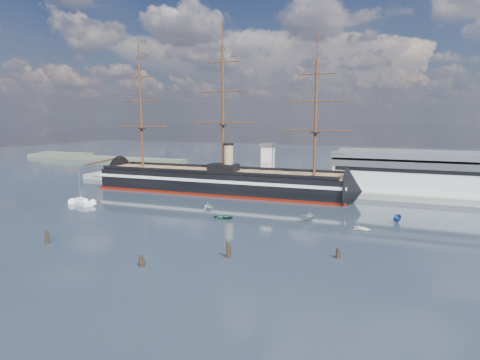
% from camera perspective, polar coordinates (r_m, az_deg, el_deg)
% --- Properties ---
extents(ground, '(600.00, 600.00, 0.00)m').
position_cam_1_polar(ground, '(120.11, -2.53, -3.71)').
color(ground, '#1A222C').
rests_on(ground, ground).
extents(quay, '(180.00, 18.00, 2.00)m').
position_cam_1_polar(quay, '(149.87, 6.83, -1.30)').
color(quay, slate).
rests_on(quay, ground).
extents(warehouse, '(63.00, 21.00, 11.60)m').
position_cam_1_polar(warehouse, '(147.37, 25.59, 0.89)').
color(warehouse, '#B7BABC').
rests_on(warehouse, ground).
extents(quay_tower, '(5.00, 5.00, 15.00)m').
position_cam_1_polar(quay_tower, '(147.74, 3.97, 2.42)').
color(quay_tower, silver).
rests_on(quay_tower, ground).
extents(shoreline, '(120.00, 10.00, 4.00)m').
position_cam_1_polar(shoreline, '(277.30, -20.51, 3.04)').
color(shoreline, '#3F4C38').
rests_on(shoreline, ground).
extents(warship, '(113.15, 19.33, 53.94)m').
position_cam_1_polar(warship, '(142.53, -3.73, -0.12)').
color(warship, black).
rests_on(warship, ground).
extents(sailboat, '(8.93, 5.47, 13.76)m').
position_cam_1_polar(sailboat, '(130.97, -21.55, -2.88)').
color(sailboat, white).
rests_on(sailboat, ground).
extents(motorboat_b, '(1.57, 3.27, 1.48)m').
position_cam_1_polar(motorboat_b, '(104.89, -2.31, -5.52)').
color(motorboat_b, '#235D47').
rests_on(motorboat_b, ground).
extents(motorboat_c, '(6.60, 4.28, 2.48)m').
position_cam_1_polar(motorboat_c, '(103.54, 9.56, -5.82)').
color(motorboat_c, slate).
rests_on(motorboat_c, ground).
extents(motorboat_d, '(5.38, 6.22, 2.13)m').
position_cam_1_polar(motorboat_d, '(116.11, -4.58, -4.15)').
color(motorboat_d, silver).
rests_on(motorboat_d, ground).
extents(motorboat_e, '(2.56, 3.04, 1.34)m').
position_cam_1_polar(motorboat_e, '(97.96, 17.13, -6.92)').
color(motorboat_e, white).
rests_on(motorboat_e, ground).
extents(motorboat_f, '(5.79, 2.46, 2.26)m').
position_cam_1_polar(motorboat_f, '(108.01, 21.44, -5.70)').
color(motorboat_f, navy).
rests_on(motorboat_f, ground).
extents(piling_near_left, '(0.64, 0.64, 3.37)m').
position_cam_1_polar(piling_near_left, '(93.55, -25.74, -8.13)').
color(piling_near_left, black).
rests_on(piling_near_left, ground).
extents(piling_near_mid, '(0.64, 0.64, 2.84)m').
position_cam_1_polar(piling_near_mid, '(73.82, -13.86, -11.90)').
color(piling_near_mid, black).
rests_on(piling_near_mid, ground).
extents(piling_near_right, '(0.64, 0.64, 3.71)m').
position_cam_1_polar(piling_near_right, '(76.21, -1.71, -10.99)').
color(piling_near_right, black).
rests_on(piling_near_right, ground).
extents(piling_far_right, '(0.64, 0.64, 2.61)m').
position_cam_1_polar(piling_far_right, '(78.05, 13.71, -10.76)').
color(piling_far_right, black).
rests_on(piling_far_right, ground).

